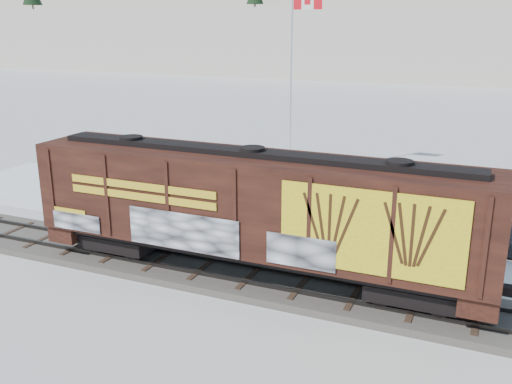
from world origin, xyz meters
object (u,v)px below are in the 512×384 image
at_px(car_white, 350,209).
at_px(car_dark, 510,239).
at_px(hopper_railcar, 253,207).
at_px(car_silver, 136,179).
at_px(flagpole, 292,110).

bearing_deg(car_white, car_dark, -110.94).
distance_m(hopper_railcar, car_silver, 13.66).
distance_m(flagpole, car_dark, 15.91).
xyz_separation_m(car_white, car_dark, (7.10, -0.83, -0.14)).
distance_m(flagpole, car_silver, 10.50).
bearing_deg(car_white, hopper_railcar, 152.35).
bearing_deg(car_silver, flagpole, -18.00).
distance_m(hopper_railcar, flagpole, 15.96).
bearing_deg(car_dark, hopper_railcar, 123.94).
distance_m(car_silver, car_dark, 19.73).
bearing_deg(hopper_railcar, flagpole, 104.60).
bearing_deg(car_dark, flagpole, 52.93).
bearing_deg(car_silver, car_dark, -68.97).
bearing_deg(flagpole, hopper_railcar, -75.40).
bearing_deg(car_silver, hopper_railcar, -102.04).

